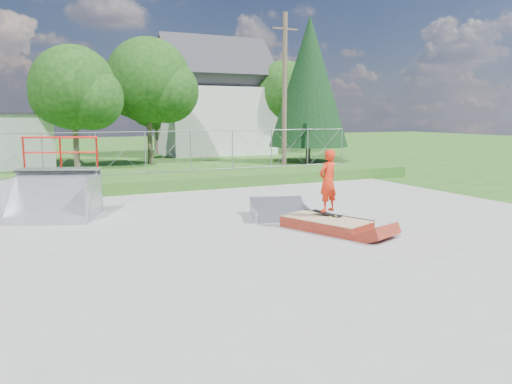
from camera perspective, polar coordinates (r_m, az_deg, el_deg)
ground at (r=11.95m, az=-0.80°, el=-5.61°), size 120.00×120.00×0.00m
concrete_pad at (r=11.95m, az=-0.80°, el=-5.52°), size 20.00×16.00×0.04m
grass_berm at (r=20.77m, az=-11.82°, el=1.07°), size 24.00×3.00×0.50m
grind_box at (r=13.07m, az=7.98°, el=-3.69°), size 1.82×2.49×0.33m
quarter_pipe at (r=15.27m, az=-22.38°, el=1.33°), size 2.90×2.70×2.33m
flat_bank_ramp at (r=14.45m, az=2.68°, el=-2.12°), size 2.03×2.09×0.48m
skateboard at (r=13.34m, az=8.13°, el=-2.51°), size 0.62×0.79×0.13m
skater at (r=13.21m, az=8.21°, el=0.98°), size 0.69×0.55×1.64m
chain_link_fence at (r=21.63m, az=-12.54°, el=4.41°), size 20.00×0.06×1.80m
gable_house at (r=39.06m, az=-4.81°, el=10.03°), size 8.40×6.08×8.94m
utility_pole at (r=25.69m, az=3.28°, el=11.07°), size 0.24×0.24×8.00m
tree_left_near at (r=28.55m, az=-19.63°, el=10.83°), size 4.76×4.48×6.65m
tree_center at (r=31.33m, az=-11.62°, el=12.04°), size 5.44×5.12×7.60m
tree_right_far at (r=39.33m, az=3.67°, el=11.06°), size 5.10×4.80×7.12m
tree_back_mid at (r=39.68m, az=-10.97°, el=9.59°), size 4.08×3.84×5.70m
conifer_tree at (r=32.32m, az=6.10°, el=12.42°), size 5.04×5.04×9.10m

